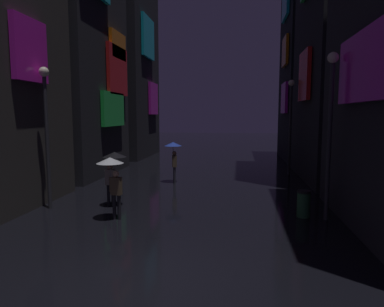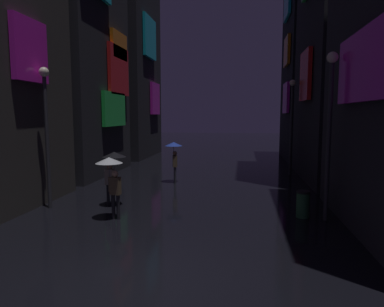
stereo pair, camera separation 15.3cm
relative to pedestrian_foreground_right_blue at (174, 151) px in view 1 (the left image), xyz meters
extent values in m
plane|color=black|center=(1.31, -10.69, -1.67)|extent=(120.00, 120.00, 0.00)
cube|color=#F226D8|center=(-4.04, -5.77, 4.15)|extent=(0.20, 1.91, 2.22)
cube|color=#232328|center=(-6.19, 1.86, 4.94)|extent=(4.00, 7.09, 13.23)
cube|color=#26E54C|center=(-4.04, 2.20, 2.18)|extent=(0.20, 3.23, 1.99)
cube|color=red|center=(-4.04, 3.09, 4.52)|extent=(0.20, 3.04, 2.91)
cube|color=orange|center=(-4.04, 3.24, 6.03)|extent=(0.20, 2.38, 1.60)
cube|color=black|center=(-6.19, 10.93, 5.56)|extent=(4.00, 7.23, 14.46)
cube|color=#F226D8|center=(-4.04, 11.81, 3.23)|extent=(0.20, 2.49, 2.68)
cube|color=#19D8F2|center=(-4.04, 10.34, 8.03)|extent=(0.20, 3.24, 3.19)
cube|color=#F226D8|center=(6.66, -7.62, 3.16)|extent=(0.20, 4.38, 1.91)
cube|color=red|center=(6.66, 1.31, 3.85)|extent=(0.20, 2.36, 2.54)
cube|color=black|center=(8.81, 10.89, 5.84)|extent=(4.00, 7.15, 15.01)
cube|color=#F226D8|center=(6.66, 9.24, 3.09)|extent=(0.20, 2.50, 2.25)
cube|color=orange|center=(6.66, 9.58, 6.55)|extent=(0.20, 2.36, 2.10)
cube|color=#19D8F2|center=(6.66, 10.20, 10.26)|extent=(0.20, 2.97, 2.33)
cylinder|color=#2D2D38|center=(0.09, -0.20, -1.24)|extent=(0.12, 0.12, 0.85)
cylinder|color=#2D2D38|center=(0.04, -0.02, -1.24)|extent=(0.12, 0.12, 0.85)
cube|color=brown|center=(0.06, -0.11, -0.52)|extent=(0.30, 0.39, 0.60)
sphere|color=#9E7051|center=(0.06, -0.11, -0.11)|extent=(0.22, 0.22, 0.22)
cylinder|color=brown|center=(-0.03, 0.05, -0.47)|extent=(0.09, 0.09, 0.50)
cylinder|color=slate|center=(-0.03, 0.05, -0.13)|extent=(0.02, 0.02, 0.77)
cone|color=#263FB2|center=(-0.03, 0.05, 0.35)|extent=(0.90, 0.90, 0.20)
cylinder|color=black|center=(-0.62, -6.49, -1.24)|extent=(0.12, 0.12, 0.85)
cylinder|color=black|center=(-0.80, -6.47, -1.24)|extent=(0.12, 0.12, 0.85)
cube|color=brown|center=(-0.71, -6.48, -0.52)|extent=(0.36, 0.26, 0.60)
sphere|color=tan|center=(-0.71, -6.48, -0.11)|extent=(0.22, 0.22, 0.22)
cylinder|color=brown|center=(-0.89, -6.51, -0.47)|extent=(0.09, 0.09, 0.50)
cylinder|color=slate|center=(-0.89, -6.51, -0.13)|extent=(0.02, 0.02, 0.77)
cone|color=silver|center=(-0.89, -6.51, 0.35)|extent=(0.90, 0.90, 0.20)
cylinder|color=black|center=(-1.62, -4.91, -1.24)|extent=(0.12, 0.12, 0.85)
cylinder|color=black|center=(-1.44, -4.91, -1.24)|extent=(0.12, 0.12, 0.85)
cube|color=gray|center=(-1.53, -4.91, -0.52)|extent=(0.34, 0.22, 0.60)
sphere|color=#9E7051|center=(-1.53, -4.91, -0.11)|extent=(0.22, 0.22, 0.22)
cylinder|color=gray|center=(-1.35, -4.86, -0.47)|extent=(0.09, 0.09, 0.50)
cylinder|color=slate|center=(-1.35, -4.86, -0.13)|extent=(0.02, 0.02, 0.77)
cone|color=black|center=(-1.35, -4.86, 0.35)|extent=(0.90, 0.90, 0.20)
cylinder|color=#2D2D33|center=(6.31, -5.56, 0.92)|extent=(0.14, 0.14, 5.17)
sphere|color=#F9EFCC|center=(6.31, -5.56, 3.69)|extent=(0.36, 0.36, 0.36)
cylinder|color=#2D2D33|center=(-3.69, -5.53, 0.78)|extent=(0.14, 0.14, 4.90)
sphere|color=#F9EFCC|center=(-3.69, -5.53, 3.41)|extent=(0.36, 0.36, 0.36)
cylinder|color=#2D2D33|center=(6.31, 3.37, 0.92)|extent=(0.14, 0.14, 5.18)
sphere|color=#F9EFCC|center=(6.31, 3.37, 3.69)|extent=(0.36, 0.36, 0.36)
cylinder|color=#265933|center=(5.61, -5.33, -1.24)|extent=(0.44, 0.44, 0.85)
cylinder|color=black|center=(5.61, -5.33, -0.78)|extent=(0.46, 0.46, 0.08)
camera|label=1|loc=(3.37, -17.31, 1.87)|focal=32.00mm
camera|label=2|loc=(3.52, -17.29, 1.87)|focal=32.00mm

